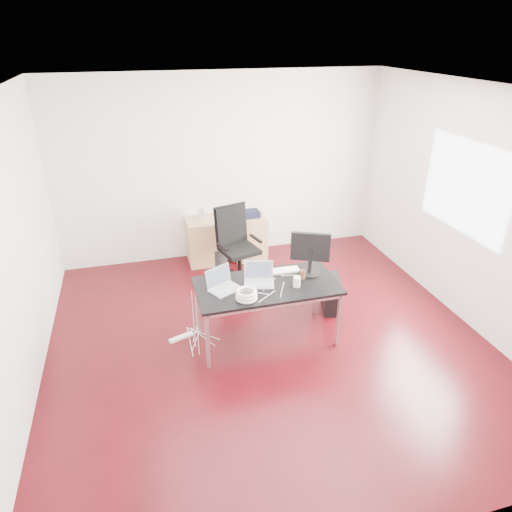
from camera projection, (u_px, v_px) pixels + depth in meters
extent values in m
plane|color=#32050A|center=(268.00, 340.00, 5.39)|extent=(5.00, 5.00, 0.00)
plane|color=silver|center=(272.00, 90.00, 4.14)|extent=(5.00, 5.00, 0.00)
plane|color=silver|center=(222.00, 169.00, 6.93)|extent=(5.00, 0.00, 5.00)
plane|color=silver|center=(396.00, 399.00, 2.61)|extent=(5.00, 0.00, 5.00)
plane|color=silver|center=(9.00, 260.00, 4.18)|extent=(0.00, 5.00, 5.00)
plane|color=silver|center=(473.00, 209.00, 5.36)|extent=(0.00, 5.00, 5.00)
plane|color=white|center=(464.00, 188.00, 5.44)|extent=(0.00, 1.50, 1.50)
cube|color=black|center=(267.00, 286.00, 5.12)|extent=(1.60, 0.80, 0.03)
cube|color=silver|center=(208.00, 341.00, 4.80)|extent=(0.04, 0.04, 0.70)
cube|color=silver|center=(198.00, 306.00, 5.41)|extent=(0.04, 0.04, 0.70)
cube|color=silver|center=(339.00, 320.00, 5.16)|extent=(0.04, 0.04, 0.70)
cube|color=silver|center=(315.00, 289.00, 5.76)|extent=(0.04, 0.04, 0.70)
cylinder|color=black|center=(240.00, 267.00, 6.56)|extent=(0.06, 0.06, 0.47)
cube|color=black|center=(239.00, 250.00, 6.44)|extent=(0.59, 0.57, 0.06)
cube|color=black|center=(232.00, 225.00, 6.47)|extent=(0.47, 0.22, 0.55)
cube|color=#AA7D55|center=(204.00, 241.00, 7.07)|extent=(0.50, 0.50, 0.70)
cube|color=#AA7D55|center=(249.00, 236.00, 7.24)|extent=(0.50, 0.50, 0.70)
cube|color=black|center=(331.00, 294.00, 5.92)|extent=(0.32, 0.49, 0.44)
cylinder|color=black|center=(220.00, 256.00, 7.07)|extent=(0.30, 0.30, 0.28)
cube|color=white|center=(181.00, 337.00, 5.41)|extent=(0.30, 0.16, 0.04)
cube|color=silver|center=(225.00, 290.00, 5.00)|extent=(0.40, 0.36, 0.01)
cube|color=silver|center=(218.00, 277.00, 5.02)|extent=(0.31, 0.20, 0.22)
cube|color=#475166|center=(219.00, 277.00, 5.01)|extent=(0.27, 0.17, 0.18)
cube|color=silver|center=(259.00, 284.00, 5.11)|extent=(0.38, 0.31, 0.01)
cube|color=silver|center=(259.00, 270.00, 5.16)|extent=(0.33, 0.13, 0.22)
cube|color=#475166|center=(259.00, 270.00, 5.15)|extent=(0.29, 0.11, 0.18)
cylinder|color=black|center=(309.00, 273.00, 5.34)|extent=(0.26, 0.26, 0.02)
cylinder|color=black|center=(310.00, 261.00, 5.27)|extent=(0.05, 0.05, 0.30)
cube|color=black|center=(310.00, 247.00, 5.21)|extent=(0.43, 0.23, 0.34)
cube|color=#475166|center=(310.00, 246.00, 5.23)|extent=(0.36, 0.17, 0.29)
cube|color=white|center=(281.00, 271.00, 5.38)|extent=(0.44, 0.15, 0.02)
cylinder|color=white|center=(297.00, 282.00, 5.05)|extent=(0.10, 0.10, 0.12)
cylinder|color=#54311D|center=(302.00, 274.00, 5.23)|extent=(0.09, 0.09, 0.10)
torus|color=white|center=(247.00, 298.00, 4.83)|extent=(0.24, 0.24, 0.04)
torus|color=white|center=(247.00, 295.00, 4.82)|extent=(0.23, 0.23, 0.04)
torus|color=white|center=(247.00, 292.00, 4.80)|extent=(0.22, 0.22, 0.04)
cube|color=white|center=(253.00, 298.00, 4.83)|extent=(0.08, 0.08, 0.03)
cube|color=#9E9E9E|center=(201.00, 214.00, 6.90)|extent=(0.10, 0.09, 0.18)
cube|color=black|center=(249.00, 214.00, 7.03)|extent=(0.31, 0.25, 0.09)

